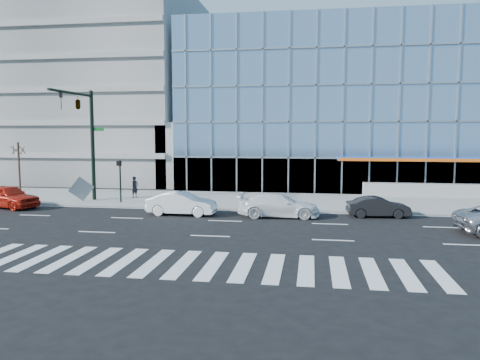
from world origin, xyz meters
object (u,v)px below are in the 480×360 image
(white_suv, at_px, (278,205))
(dark_sedan, at_px, (378,207))
(red_sedan, at_px, (8,196))
(street_tree_near, at_px, (18,149))
(traffic_signal, at_px, (82,117))
(white_sedan, at_px, (182,204))
(pedestrian, at_px, (135,187))
(ped_signal_post, at_px, (120,175))
(tilted_panel, at_px, (81,189))

(white_suv, xyz_separation_m, dark_sedan, (6.00, 0.88, -0.10))
(red_sedan, bearing_deg, street_tree_near, 41.08)
(dark_sedan, relative_size, red_sedan, 0.81)
(traffic_signal, distance_m, white_sedan, 10.11)
(pedestrian, bearing_deg, ped_signal_post, -156.67)
(white_sedan, xyz_separation_m, red_sedan, (-12.47, 0.81, 0.08))
(street_tree_near, bearing_deg, tilted_panel, -21.01)
(street_tree_near, bearing_deg, dark_sedan, -10.13)
(white_suv, relative_size, tilted_panel, 3.80)
(tilted_panel, bearing_deg, dark_sedan, -39.01)
(street_tree_near, bearing_deg, red_sedan, -63.89)
(ped_signal_post, bearing_deg, street_tree_near, 164.94)
(traffic_signal, relative_size, white_suv, 1.62)
(street_tree_near, height_order, white_sedan, street_tree_near)
(ped_signal_post, distance_m, street_tree_near, 9.97)
(white_suv, bearing_deg, red_sedan, 85.23)
(ped_signal_post, distance_m, white_sedan, 6.58)
(street_tree_near, height_order, white_suv, street_tree_near)
(street_tree_near, distance_m, red_sedan, 6.43)
(ped_signal_post, relative_size, tilted_panel, 2.31)
(ped_signal_post, relative_size, red_sedan, 0.65)
(white_sedan, relative_size, tilted_panel, 3.32)
(white_suv, relative_size, red_sedan, 1.07)
(street_tree_near, height_order, red_sedan, street_tree_near)
(traffic_signal, xyz_separation_m, white_suv, (13.97, -2.77, -5.45))
(white_suv, height_order, tilted_panel, tilted_panel)
(dark_sedan, height_order, red_sedan, red_sedan)
(white_suv, bearing_deg, white_sedan, 89.20)
(ped_signal_post, xyz_separation_m, white_sedan, (5.47, -3.37, -1.43))
(white_suv, bearing_deg, street_tree_near, 71.84)
(white_suv, bearing_deg, tilted_panel, 74.57)
(white_sedan, bearing_deg, tilted_panel, 69.26)
(white_suv, distance_m, white_sedan, 6.00)
(white_suv, relative_size, dark_sedan, 1.32)
(dark_sedan, distance_m, pedestrian, 18.06)
(dark_sedan, xyz_separation_m, red_sedan, (-24.47, -0.30, 0.17))
(traffic_signal, xyz_separation_m, white_sedan, (7.97, -3.00, -5.45))
(street_tree_near, bearing_deg, traffic_signal, -22.71)
(traffic_signal, bearing_deg, ped_signal_post, 8.52)
(street_tree_near, xyz_separation_m, dark_sedan, (26.97, -4.82, -3.16))
(street_tree_near, relative_size, red_sedan, 0.91)
(white_sedan, bearing_deg, traffic_signal, 70.70)
(dark_sedan, bearing_deg, tilted_panel, 78.56)
(ped_signal_post, relative_size, white_sedan, 0.69)
(traffic_signal, xyz_separation_m, tilted_panel, (-0.49, 0.43, -5.10))
(street_tree_near, bearing_deg, ped_signal_post, -15.06)
(white_sedan, bearing_deg, pedestrian, 43.49)
(street_tree_near, relative_size, pedestrian, 2.62)
(white_suv, bearing_deg, pedestrian, 60.36)
(white_sedan, bearing_deg, dark_sedan, -83.43)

